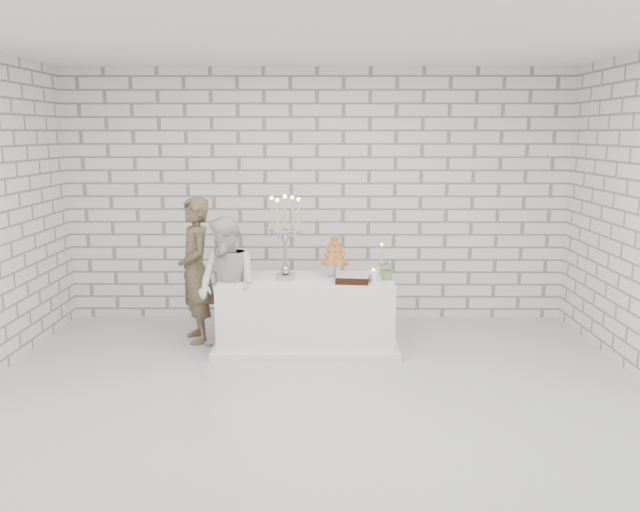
% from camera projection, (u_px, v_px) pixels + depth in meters
% --- Properties ---
extents(ground, '(6.00, 5.00, 0.01)m').
position_uv_depth(ground, '(314.00, 400.00, 5.43)').
color(ground, silver).
rests_on(ground, ground).
extents(ceiling, '(6.00, 5.00, 0.01)m').
position_uv_depth(ceiling, '(313.00, 33.00, 4.86)').
color(ceiling, white).
rests_on(ceiling, ground).
extents(wall_back, '(6.00, 0.01, 3.00)m').
position_uv_depth(wall_back, '(317.00, 196.00, 7.60)').
color(wall_back, white).
rests_on(wall_back, ground).
extents(wall_front, '(6.00, 0.01, 3.00)m').
position_uv_depth(wall_front, '(304.00, 312.00, 2.69)').
color(wall_front, white).
rests_on(wall_front, ground).
extents(cake_table, '(1.80, 0.80, 0.75)m').
position_uv_depth(cake_table, '(306.00, 313.00, 6.70)').
color(cake_table, white).
rests_on(cake_table, ground).
extents(groom, '(0.58, 0.68, 1.58)m').
position_uv_depth(groom, '(196.00, 270.00, 6.85)').
color(groom, '#3A2D1D').
rests_on(groom, ground).
extents(bride, '(0.87, 0.87, 1.42)m').
position_uv_depth(bride, '(227.00, 286.00, 6.46)').
color(bride, silver).
rests_on(bride, ground).
extents(candelabra, '(0.46, 0.46, 0.88)m').
position_uv_depth(candelabra, '(285.00, 237.00, 6.52)').
color(candelabra, '#A4A5AF').
rests_on(candelabra, cake_table).
extents(croquembouche, '(0.33, 0.33, 0.46)m').
position_uv_depth(croquembouche, '(335.00, 255.00, 6.69)').
color(croquembouche, '#A05A1D').
rests_on(croquembouche, cake_table).
extents(chocolate_cake, '(0.36, 0.27, 0.08)m').
position_uv_depth(chocolate_cake, '(352.00, 279.00, 6.45)').
color(chocolate_cake, black).
rests_on(chocolate_cake, cake_table).
extents(pillar_candle, '(0.10, 0.10, 0.12)m').
position_uv_depth(pillar_candle, '(373.00, 276.00, 6.48)').
color(pillar_candle, white).
rests_on(pillar_candle, cake_table).
extents(extra_taper, '(0.08, 0.08, 0.32)m').
position_uv_depth(extra_taper, '(382.00, 260.00, 6.79)').
color(extra_taper, '#C2B48C').
rests_on(extra_taper, cake_table).
extents(flowers, '(0.21, 0.19, 0.23)m').
position_uv_depth(flowers, '(387.00, 268.00, 6.58)').
color(flowers, '#6B864B').
rests_on(flowers, cake_table).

